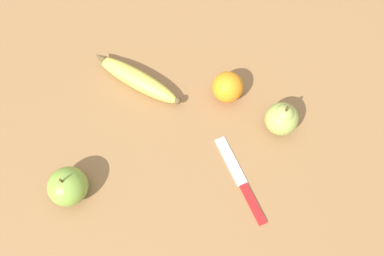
{
  "coord_description": "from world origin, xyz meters",
  "views": [
    {
      "loc": [
        0.07,
        0.31,
        0.72
      ],
      "look_at": [
        -0.01,
        0.02,
        0.03
      ],
      "focal_mm": 35.0,
      "sensor_mm": 36.0,
      "label": 1
    }
  ],
  "objects_px": {
    "orange": "(228,87)",
    "pear": "(282,118)",
    "apple": "(68,186)",
    "paring_knife": "(242,182)",
    "banana": "(136,79)"
  },
  "relations": [
    {
      "from": "orange",
      "to": "pear",
      "type": "bearing_deg",
      "value": 129.58
    },
    {
      "from": "apple",
      "to": "paring_knife",
      "type": "bearing_deg",
      "value": 167.25
    },
    {
      "from": "orange",
      "to": "paring_knife",
      "type": "height_order",
      "value": "orange"
    },
    {
      "from": "banana",
      "to": "paring_knife",
      "type": "bearing_deg",
      "value": 165.97
    },
    {
      "from": "orange",
      "to": "pear",
      "type": "xyz_separation_m",
      "value": [
        -0.08,
        0.1,
        0.0
      ]
    },
    {
      "from": "pear",
      "to": "banana",
      "type": "bearing_deg",
      "value": -34.08
    },
    {
      "from": "orange",
      "to": "apple",
      "type": "xyz_separation_m",
      "value": [
        0.36,
        0.12,
        0.0
      ]
    },
    {
      "from": "pear",
      "to": "paring_knife",
      "type": "xyz_separation_m",
      "value": [
        0.11,
        0.1,
        -0.03
      ]
    },
    {
      "from": "apple",
      "to": "pear",
      "type": "bearing_deg",
      "value": -176.91
    },
    {
      "from": "banana",
      "to": "orange",
      "type": "height_order",
      "value": "orange"
    },
    {
      "from": "banana",
      "to": "pear",
      "type": "bearing_deg",
      "value": -166.87
    },
    {
      "from": "orange",
      "to": "apple",
      "type": "height_order",
      "value": "apple"
    },
    {
      "from": "banana",
      "to": "apple",
      "type": "xyz_separation_m",
      "value": [
        0.17,
        0.2,
        0.01
      ]
    },
    {
      "from": "orange",
      "to": "paring_knife",
      "type": "distance_m",
      "value": 0.2
    },
    {
      "from": "pear",
      "to": "apple",
      "type": "height_order",
      "value": "pear"
    }
  ]
}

